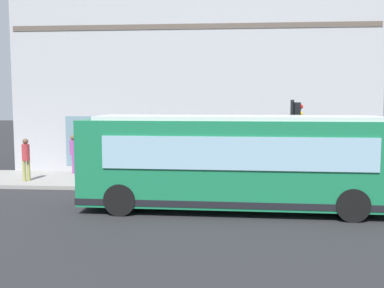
{
  "coord_description": "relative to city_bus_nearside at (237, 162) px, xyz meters",
  "views": [
    {
      "loc": [
        -14.56,
        -1.79,
        3.6
      ],
      "look_at": [
        2.44,
        -0.35,
        1.9
      ],
      "focal_mm": 42.09,
      "sensor_mm": 36.0,
      "label": 1
    }
  ],
  "objects": [
    {
      "name": "ground",
      "position": [
        0.01,
        2.01,
        -1.55
      ],
      "size": [
        120.0,
        120.0,
        0.0
      ],
      "primitive_type": "plane",
      "color": "#262628"
    },
    {
      "name": "sidewalk_curb",
      "position": [
        4.49,
        2.01,
        -1.48
      ],
      "size": [
        3.77,
        40.0,
        0.15
      ],
      "primitive_type": "cube",
      "color": "gray",
      "rests_on": "ground"
    },
    {
      "name": "building_corner",
      "position": [
        11.22,
        2.01,
        4.74
      ],
      "size": [
        9.73,
        17.33,
        12.6
      ],
      "color": "#A8A8AD",
      "rests_on": "ground"
    },
    {
      "name": "city_bus_nearside",
      "position": [
        0.0,
        0.0,
        0.0
      ],
      "size": [
        2.75,
        10.09,
        3.07
      ],
      "color": "#197247",
      "rests_on": "ground"
    },
    {
      "name": "traffic_light_near_corner",
      "position": [
        3.29,
        -2.32,
        0.99
      ],
      "size": [
        0.32,
        0.49,
        3.43
      ],
      "color": "black",
      "rests_on": "sidewalk_curb"
    },
    {
      "name": "fire_hydrant",
      "position": [
        4.72,
        3.81,
        -1.04
      ],
      "size": [
        0.35,
        0.35,
        0.74
      ],
      "color": "gold",
      "rests_on": "sidewalk_curb"
    },
    {
      "name": "pedestrian_walking_along_curb",
      "position": [
        4.25,
        4.49,
        -0.41
      ],
      "size": [
        0.32,
        0.32,
        1.73
      ],
      "color": "silver",
      "rests_on": "sidewalk_curb"
    },
    {
      "name": "pedestrian_by_light_pole",
      "position": [
        5.77,
        7.52,
        -0.37
      ],
      "size": [
        0.32,
        0.32,
        1.79
      ],
      "color": "#8C3F8C",
      "rests_on": "sidewalk_curb"
    },
    {
      "name": "pedestrian_near_hydrant",
      "position": [
        3.63,
        8.81,
        -0.36
      ],
      "size": [
        0.32,
        0.32,
        1.81
      ],
      "color": "#99994C",
      "rests_on": "sidewalk_curb"
    },
    {
      "name": "newspaper_vending_box",
      "position": [
        5.16,
        -4.08,
        -0.95
      ],
      "size": [
        0.44,
        0.42,
        0.9
      ],
      "color": "#197233",
      "rests_on": "sidewalk_curb"
    }
  ]
}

